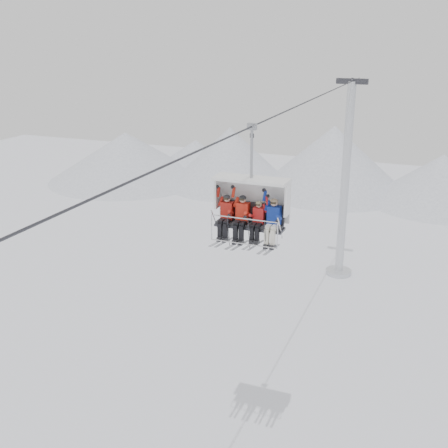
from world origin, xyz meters
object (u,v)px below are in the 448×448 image
at_px(skier_far_right, 273,220).
at_px(skier_far_left, 226,215).
at_px(chairlift_carrier, 252,201).
at_px(skier_center_right, 258,220).
at_px(skier_center_left, 242,216).
at_px(lift_tower_right, 344,195).

bearing_deg(skier_far_right, skier_far_left, -179.83).
relative_size(chairlift_carrier, skier_far_left, 2.36).
relative_size(skier_center_right, skier_far_right, 0.97).
distance_m(chairlift_carrier, skier_far_right, 1.03).
bearing_deg(skier_center_right, skier_center_left, 178.20).
relative_size(chairlift_carrier, skier_center_left, 2.30).
bearing_deg(skier_far_left, skier_center_left, 0.50).
xyz_separation_m(skier_center_right, skier_far_right, (0.54, 0.02, 0.07)).
distance_m(skier_far_left, skier_center_right, 1.16).
xyz_separation_m(lift_tower_right, skier_center_right, (0.32, -19.71, 4.40)).
bearing_deg(skier_far_right, lift_tower_right, 92.50).
distance_m(lift_tower_right, skier_far_left, 20.21).
bearing_deg(chairlift_carrier, skier_center_right, -44.83).
height_order(lift_tower_right, skier_far_right, lift_tower_right).
bearing_deg(lift_tower_right, skier_center_left, -90.76).
height_order(chairlift_carrier, skier_far_left, chairlift_carrier).
xyz_separation_m(skier_far_left, skier_center_left, (0.58, 0.01, 0.02)).
height_order(lift_tower_right, skier_center_right, lift_tower_right).
bearing_deg(chairlift_carrier, skier_far_left, -159.77).
bearing_deg(skier_far_right, skier_center_left, 180.00).
distance_m(lift_tower_right, skier_center_right, 20.20).
distance_m(skier_center_left, skier_far_right, 1.12).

